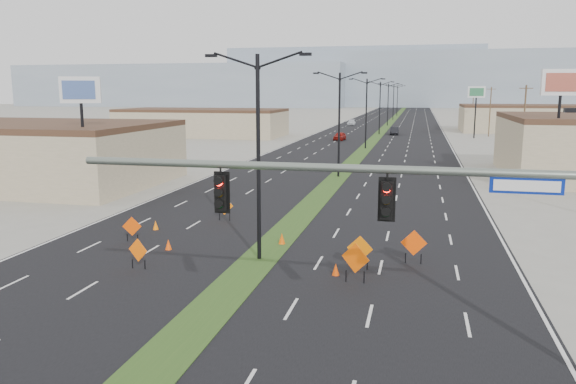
% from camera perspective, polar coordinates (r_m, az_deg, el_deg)
% --- Properties ---
extents(ground, '(600.00, 600.00, 0.00)m').
position_cam_1_polar(ground, '(17.89, -14.13, -17.72)').
color(ground, gray).
rests_on(ground, ground).
extents(road_surface, '(25.00, 400.00, 0.02)m').
position_cam_1_polar(road_surface, '(114.50, 9.37, 5.95)').
color(road_surface, black).
rests_on(road_surface, ground).
extents(median_strip, '(2.00, 400.00, 0.04)m').
position_cam_1_polar(median_strip, '(114.50, 9.37, 5.95)').
color(median_strip, '#2B4C1B').
rests_on(median_strip, ground).
extents(building_sw_far, '(30.00, 14.00, 4.50)m').
position_cam_1_polar(building_sw_far, '(106.72, -8.70, 6.88)').
color(building_sw_far, tan).
rests_on(building_sw_far, ground).
extents(building_se_far, '(44.00, 16.00, 5.00)m').
position_cam_1_polar(building_se_far, '(127.77, 27.10, 6.53)').
color(building_se_far, tan).
rests_on(building_se_far, ground).
extents(mesa_west, '(180.00, 50.00, 22.00)m').
position_cam_1_polar(mesa_west, '(320.43, -10.51, 10.56)').
color(mesa_west, gray).
rests_on(mesa_west, ground).
extents(mesa_center, '(220.00, 50.00, 28.00)m').
position_cam_1_polar(mesa_center, '(315.67, 19.38, 10.71)').
color(mesa_center, gray).
rests_on(mesa_center, ground).
extents(mesa_backdrop, '(140.00, 50.00, 32.00)m').
position_cam_1_polar(mesa_backdrop, '(336.14, 6.85, 11.48)').
color(mesa_backdrop, gray).
rests_on(mesa_backdrop, ground).
extents(signal_mast, '(16.30, 0.60, 8.00)m').
position_cam_1_polar(signal_mast, '(16.36, 16.45, -2.55)').
color(signal_mast, slate).
rests_on(signal_mast, ground).
extents(streetlight_0, '(5.15, 0.24, 10.02)m').
position_cam_1_polar(streetlight_0, '(27.17, -3.03, 4.15)').
color(streetlight_0, black).
rests_on(streetlight_0, ground).
extents(streetlight_1, '(5.15, 0.24, 10.02)m').
position_cam_1_polar(streetlight_1, '(54.55, 5.22, 7.18)').
color(streetlight_1, black).
rests_on(streetlight_1, ground).
extents(streetlight_2, '(5.15, 0.24, 10.02)m').
position_cam_1_polar(streetlight_2, '(82.34, 7.96, 8.14)').
color(streetlight_2, black).
rests_on(streetlight_2, ground).
extents(streetlight_3, '(5.15, 0.24, 10.02)m').
position_cam_1_polar(streetlight_3, '(110.24, 9.31, 8.61)').
color(streetlight_3, black).
rests_on(streetlight_3, ground).
extents(streetlight_4, '(5.15, 0.24, 10.02)m').
position_cam_1_polar(streetlight_4, '(138.18, 10.12, 8.89)').
color(streetlight_4, black).
rests_on(streetlight_4, ground).
extents(streetlight_5, '(5.15, 0.24, 10.02)m').
position_cam_1_polar(streetlight_5, '(166.14, 10.66, 9.08)').
color(streetlight_5, black).
rests_on(streetlight_5, ground).
extents(streetlight_6, '(5.15, 0.24, 10.02)m').
position_cam_1_polar(streetlight_6, '(194.11, 11.05, 9.21)').
color(streetlight_6, black).
rests_on(streetlight_6, ground).
extents(utility_pole_1, '(1.60, 0.20, 9.00)m').
position_cam_1_polar(utility_pole_1, '(75.08, 22.84, 6.68)').
color(utility_pole_1, '#4C3823').
rests_on(utility_pole_1, ground).
extents(utility_pole_2, '(1.60, 0.20, 9.00)m').
position_cam_1_polar(utility_pole_2, '(109.72, 19.84, 7.75)').
color(utility_pole_2, '#4C3823').
rests_on(utility_pole_2, ground).
extents(utility_pole_3, '(1.60, 0.20, 9.00)m').
position_cam_1_polar(utility_pole_3, '(144.53, 18.27, 8.30)').
color(utility_pole_3, '#4C3823').
rests_on(utility_pole_3, ground).
extents(car_left, '(1.93, 4.21, 1.40)m').
position_cam_1_polar(car_left, '(96.23, 5.28, 5.67)').
color(car_left, maroon).
rests_on(car_left, ground).
extents(car_mid, '(1.68, 4.50, 1.47)m').
position_cam_1_polar(car_mid, '(110.00, 10.76, 6.12)').
color(car_mid, black).
rests_on(car_mid, ground).
extents(car_far, '(2.12, 4.69, 1.33)m').
position_cam_1_polar(car_far, '(139.07, 6.46, 7.03)').
color(car_far, silver).
rests_on(car_far, ground).
extents(construction_sign_0, '(1.08, 0.33, 1.48)m').
position_cam_1_polar(construction_sign_0, '(27.41, -14.99, -5.84)').
color(construction_sign_0, '#F75C05').
rests_on(construction_sign_0, ground).
extents(construction_sign_1, '(1.06, 0.26, 1.43)m').
position_cam_1_polar(construction_sign_1, '(32.34, -15.57, -3.48)').
color(construction_sign_1, '#E54504').
rests_on(construction_sign_1, ground).
extents(construction_sign_2, '(1.20, 0.07, 1.59)m').
position_cam_1_polar(construction_sign_2, '(36.42, -6.48, -1.48)').
color(construction_sign_2, orange).
rests_on(construction_sign_2, ground).
extents(construction_sign_3, '(1.27, 0.56, 1.81)m').
position_cam_1_polar(construction_sign_3, '(24.74, 6.86, -6.81)').
color(construction_sign_3, '#E65004').
rests_on(construction_sign_3, ground).
extents(construction_sign_4, '(1.24, 0.16, 1.65)m').
position_cam_1_polar(construction_sign_4, '(26.57, 7.31, -5.84)').
color(construction_sign_4, '#D96604').
rests_on(construction_sign_4, ground).
extents(construction_sign_5, '(1.26, 0.11, 1.68)m').
position_cam_1_polar(construction_sign_5, '(27.92, 12.66, -5.18)').
color(construction_sign_5, '#EC4404').
rests_on(construction_sign_5, ground).
extents(cone_0, '(0.43, 0.43, 0.58)m').
position_cam_1_polar(cone_0, '(30.42, -12.06, -5.24)').
color(cone_0, '#FF4B05').
rests_on(cone_0, ground).
extents(cone_1, '(0.48, 0.48, 0.65)m').
position_cam_1_polar(cone_1, '(30.75, -0.63, -4.78)').
color(cone_1, '#DD5104').
rests_on(cone_1, ground).
extents(cone_2, '(0.43, 0.43, 0.58)m').
position_cam_1_polar(cone_2, '(25.84, 4.87, -7.85)').
color(cone_2, '#D63F04').
rests_on(cone_2, ground).
extents(cone_3, '(0.40, 0.40, 0.58)m').
position_cam_1_polar(cone_3, '(34.89, -13.30, -3.30)').
color(cone_3, orange).
rests_on(cone_3, ground).
extents(pole_sign_west, '(2.95, 1.53, 9.39)m').
position_cam_1_polar(pole_sign_west, '(47.20, -20.31, 8.84)').
color(pole_sign_west, black).
rests_on(pole_sign_west, ground).
extents(pole_sign_east_near, '(3.31, 0.75, 10.10)m').
position_cam_1_polar(pole_sign_east_near, '(53.34, 25.98, 9.21)').
color(pole_sign_east_near, black).
rests_on(pole_sign_east_near, ground).
extents(pole_sign_east_far, '(2.97, 0.50, 9.08)m').
position_cam_1_polar(pole_sign_east_far, '(105.15, 18.59, 9.22)').
color(pole_sign_east_far, black).
rests_on(pole_sign_east_far, ground).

